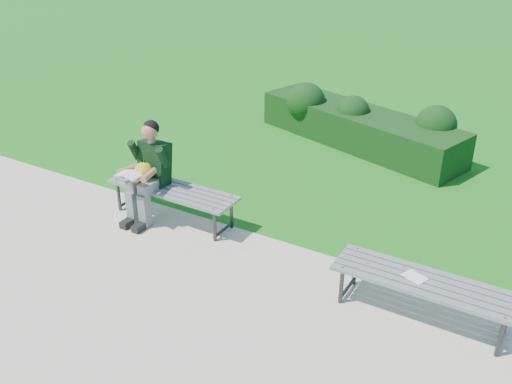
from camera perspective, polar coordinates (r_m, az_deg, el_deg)
The scene contains 7 objects.
ground at distance 7.19m, azimuth 1.29°, elevation -4.69°, with size 80.00×80.00×0.00m.
walkway at distance 5.99m, azimuth -7.11°, elevation -12.18°, with size 30.00×3.50×0.02m.
hedge at distance 10.03m, azimuth 10.30°, elevation 6.75°, with size 3.89×2.03×0.92m.
bench_left at distance 7.48m, azimuth -8.33°, elevation 0.00°, with size 1.80×0.50×0.46m.
bench_right at distance 5.91m, azimuth 16.44°, elevation -8.89°, with size 1.80×0.50×0.46m.
seated_boy at distance 7.46m, azimuth -10.74°, elevation 2.30°, with size 0.56×0.76×1.31m.
paper_sheet at distance 5.90m, azimuth 15.57°, elevation -8.19°, with size 0.26×0.23×0.01m.
Camera 1 is at (2.95, -5.35, 3.77)m, focal length 40.00 mm.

